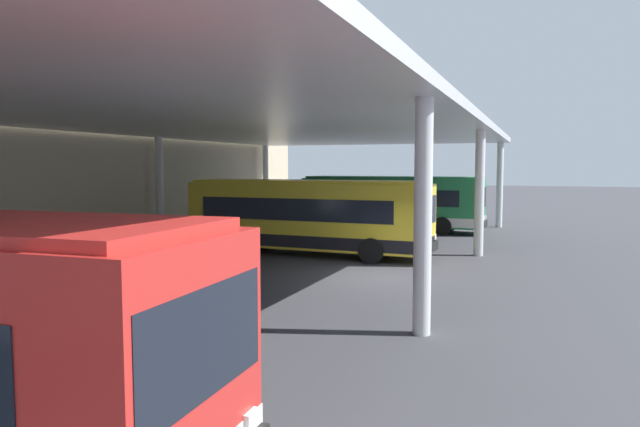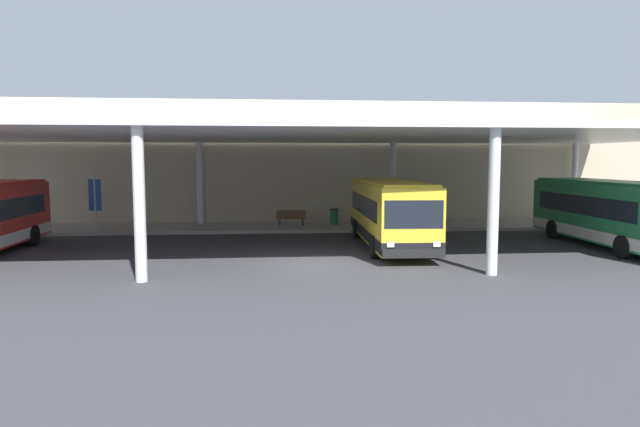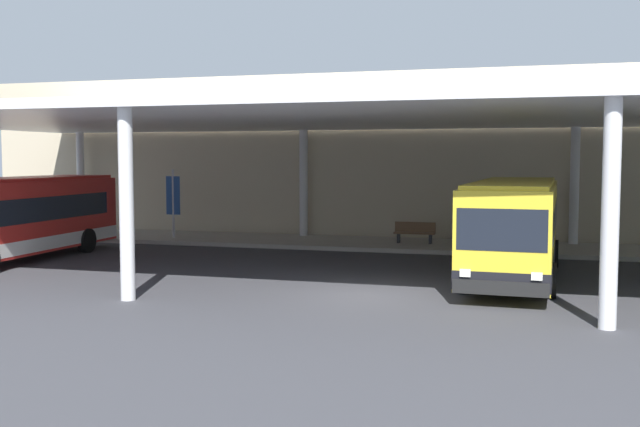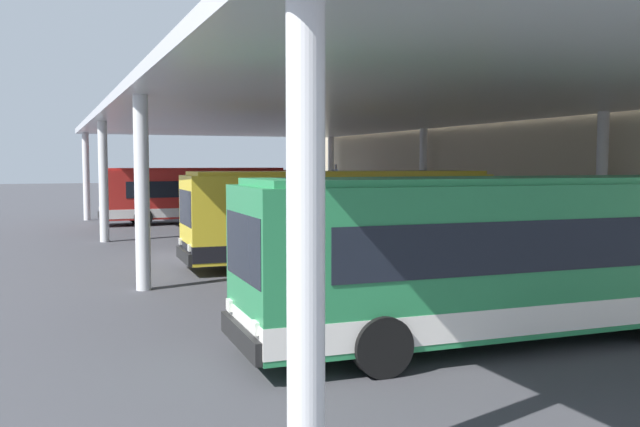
{
  "view_description": "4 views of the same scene",
  "coord_description": "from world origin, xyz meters",
  "px_view_note": "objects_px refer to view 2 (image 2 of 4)",
  "views": [
    {
      "loc": [
        -18.92,
        -4.94,
        3.75
      ],
      "look_at": [
        0.47,
        2.47,
        2.07
      ],
      "focal_mm": 32.71,
      "sensor_mm": 36.0,
      "label": 1
    },
    {
      "loc": [
        -1.78,
        -21.24,
        4.09
      ],
      "look_at": [
        0.67,
        5.44,
        1.51
      ],
      "focal_mm": 30.59,
      "sensor_mm": 36.0,
      "label": 2
    },
    {
      "loc": [
        4.52,
        -20.24,
        3.88
      ],
      "look_at": [
        -2.57,
        4.02,
        2.0
      ],
      "focal_mm": 41.35,
      "sensor_mm": 36.0,
      "label": 3
    },
    {
      "loc": [
        25.02,
        -4.99,
        3.43
      ],
      "look_at": [
        1.7,
        4.48,
        1.59
      ],
      "focal_mm": 38.51,
      "sensor_mm": 36.0,
      "label": 4
    }
  ],
  "objects_px": {
    "trash_bin": "(334,217)",
    "bus_second_bay": "(389,212)",
    "bus_middle_bay": "(608,212)",
    "bench_waiting": "(291,218)",
    "banner_sign": "(95,198)"
  },
  "relations": [
    {
      "from": "trash_bin",
      "to": "bus_second_bay",
      "type": "bearing_deg",
      "value": -77.24
    },
    {
      "from": "trash_bin",
      "to": "bus_middle_bay",
      "type": "bearing_deg",
      "value": -35.89
    },
    {
      "from": "bus_second_bay",
      "to": "bench_waiting",
      "type": "relative_size",
      "value": 5.9
    },
    {
      "from": "bench_waiting",
      "to": "banner_sign",
      "type": "height_order",
      "value": "banner_sign"
    },
    {
      "from": "bus_second_bay",
      "to": "bench_waiting",
      "type": "distance_m",
      "value": 8.75
    },
    {
      "from": "bench_waiting",
      "to": "trash_bin",
      "type": "bearing_deg",
      "value": 4.65
    },
    {
      "from": "bus_middle_bay",
      "to": "trash_bin",
      "type": "xyz_separation_m",
      "value": [
        -12.12,
        8.77,
        -0.98
      ]
    },
    {
      "from": "trash_bin",
      "to": "bench_waiting",
      "type": "bearing_deg",
      "value": -175.35
    },
    {
      "from": "banner_sign",
      "to": "bus_second_bay",
      "type": "bearing_deg",
      "value": -22.87
    },
    {
      "from": "bus_middle_bay",
      "to": "trash_bin",
      "type": "height_order",
      "value": "bus_middle_bay"
    },
    {
      "from": "bus_middle_bay",
      "to": "banner_sign",
      "type": "distance_m",
      "value": 27.16
    },
    {
      "from": "trash_bin",
      "to": "banner_sign",
      "type": "distance_m",
      "value": 14.04
    },
    {
      "from": "bus_second_bay",
      "to": "bus_middle_bay",
      "type": "distance_m",
      "value": 10.43
    },
    {
      "from": "bench_waiting",
      "to": "banner_sign",
      "type": "xyz_separation_m",
      "value": [
        -11.27,
        -0.88,
        1.32
      ]
    },
    {
      "from": "banner_sign",
      "to": "bench_waiting",
      "type": "bearing_deg",
      "value": 4.45
    }
  ]
}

